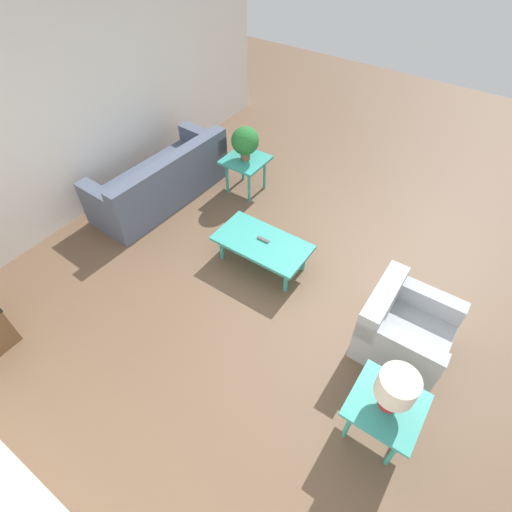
{
  "coord_description": "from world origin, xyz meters",
  "views": [
    {
      "loc": [
        -1.57,
        2.75,
        3.75
      ],
      "look_at": [
        0.16,
        0.23,
        0.55
      ],
      "focal_mm": 28.0,
      "sensor_mm": 36.0,
      "label": 1
    }
  ],
  "objects_px": {
    "armchair": "(401,329)",
    "table_lamp": "(396,389)",
    "side_table_lamp": "(385,408)",
    "potted_plant": "(245,141)",
    "coffee_table": "(262,244)",
    "sofa": "(162,181)",
    "side_table_plant": "(246,163)"
  },
  "relations": [
    {
      "from": "armchair",
      "to": "potted_plant",
      "type": "height_order",
      "value": "potted_plant"
    },
    {
      "from": "sofa",
      "to": "potted_plant",
      "type": "relative_size",
      "value": 4.38
    },
    {
      "from": "side_table_plant",
      "to": "side_table_lamp",
      "type": "xyz_separation_m",
      "value": [
        -3.07,
        2.29,
        0.0
      ]
    },
    {
      "from": "table_lamp",
      "to": "side_table_plant",
      "type": "bearing_deg",
      "value": -36.67
    },
    {
      "from": "side_table_lamp",
      "to": "potted_plant",
      "type": "height_order",
      "value": "potted_plant"
    },
    {
      "from": "sofa",
      "to": "table_lamp",
      "type": "height_order",
      "value": "table_lamp"
    },
    {
      "from": "side_table_lamp",
      "to": "table_lamp",
      "type": "relative_size",
      "value": 1.36
    },
    {
      "from": "armchair",
      "to": "table_lamp",
      "type": "distance_m",
      "value": 1.12
    },
    {
      "from": "armchair",
      "to": "side_table_lamp",
      "type": "xyz_separation_m",
      "value": [
        -0.17,
        0.96,
        0.18
      ]
    },
    {
      "from": "armchair",
      "to": "potted_plant",
      "type": "relative_size",
      "value": 1.73
    },
    {
      "from": "side_table_lamp",
      "to": "potted_plant",
      "type": "bearing_deg",
      "value": -36.67
    },
    {
      "from": "armchair",
      "to": "coffee_table",
      "type": "bearing_deg",
      "value": 84.0
    },
    {
      "from": "sofa",
      "to": "coffee_table",
      "type": "height_order",
      "value": "sofa"
    },
    {
      "from": "armchair",
      "to": "potted_plant",
      "type": "bearing_deg",
      "value": 65.02
    },
    {
      "from": "sofa",
      "to": "table_lamp",
      "type": "relative_size",
      "value": 4.91
    },
    {
      "from": "armchair",
      "to": "potted_plant",
      "type": "distance_m",
      "value": 3.23
    },
    {
      "from": "potted_plant",
      "to": "table_lamp",
      "type": "distance_m",
      "value": 3.83
    },
    {
      "from": "armchair",
      "to": "table_lamp",
      "type": "height_order",
      "value": "table_lamp"
    },
    {
      "from": "armchair",
      "to": "side_table_plant",
      "type": "distance_m",
      "value": 3.19
    },
    {
      "from": "side_table_plant",
      "to": "table_lamp",
      "type": "height_order",
      "value": "table_lamp"
    },
    {
      "from": "armchair",
      "to": "potted_plant",
      "type": "xyz_separation_m",
      "value": [
        2.9,
        -1.32,
        0.53
      ]
    },
    {
      "from": "sofa",
      "to": "armchair",
      "type": "distance_m",
      "value": 3.81
    },
    {
      "from": "armchair",
      "to": "coffee_table",
      "type": "xyz_separation_m",
      "value": [
        1.83,
        -0.18,
        0.04
      ]
    },
    {
      "from": "potted_plant",
      "to": "sofa",
      "type": "bearing_deg",
      "value": 44.32
    },
    {
      "from": "side_table_plant",
      "to": "sofa",
      "type": "bearing_deg",
      "value": 44.32
    },
    {
      "from": "table_lamp",
      "to": "sofa",
      "type": "bearing_deg",
      "value": -19.86
    },
    {
      "from": "side_table_plant",
      "to": "potted_plant",
      "type": "xyz_separation_m",
      "value": [
        -0.0,
        0.0,
        0.36
      ]
    },
    {
      "from": "armchair",
      "to": "side_table_plant",
      "type": "relative_size",
      "value": 1.43
    },
    {
      "from": "coffee_table",
      "to": "potted_plant",
      "type": "xyz_separation_m",
      "value": [
        1.07,
        -1.14,
        0.49
      ]
    },
    {
      "from": "sofa",
      "to": "table_lamp",
      "type": "xyz_separation_m",
      "value": [
        -3.95,
        1.43,
        0.53
      ]
    },
    {
      "from": "side_table_plant",
      "to": "side_table_lamp",
      "type": "bearing_deg",
      "value": 143.33
    },
    {
      "from": "sofa",
      "to": "side_table_lamp",
      "type": "height_order",
      "value": "sofa"
    }
  ]
}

